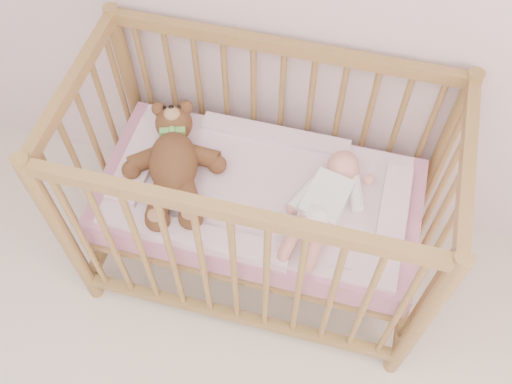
% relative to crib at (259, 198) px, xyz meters
% --- Properties ---
extents(crib, '(1.36, 0.76, 1.00)m').
position_rel_crib_xyz_m(crib, '(0.00, 0.00, 0.00)').
color(crib, '#9F7943').
rests_on(crib, floor).
extents(mattress, '(1.22, 0.62, 0.13)m').
position_rel_crib_xyz_m(mattress, '(0.00, 0.00, -0.01)').
color(mattress, '#C67B9A').
rests_on(mattress, crib).
extents(blanket, '(1.10, 0.58, 0.06)m').
position_rel_crib_xyz_m(blanket, '(0.00, 0.00, 0.06)').
color(blanket, pink).
rests_on(blanket, mattress).
extents(baby, '(0.37, 0.58, 0.13)m').
position_rel_crib_xyz_m(baby, '(0.25, -0.02, 0.14)').
color(baby, white).
rests_on(baby, blanket).
extents(teddy_bear, '(0.57, 0.68, 0.16)m').
position_rel_crib_xyz_m(teddy_bear, '(-0.32, -0.02, 0.15)').
color(teddy_bear, brown).
rests_on(teddy_bear, blanket).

